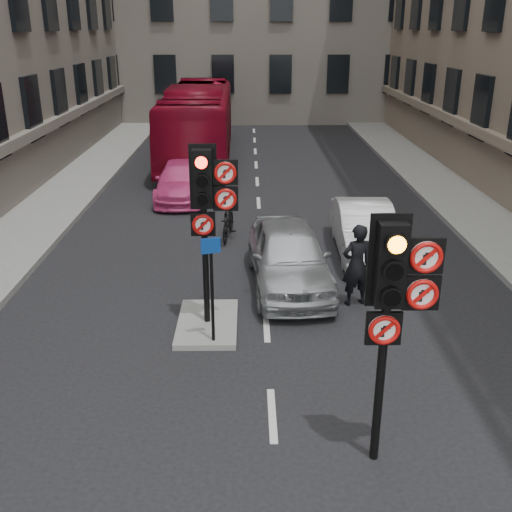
{
  "coord_description": "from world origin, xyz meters",
  "views": [
    {
      "loc": [
        -0.36,
        -5.86,
        5.73
      ],
      "look_at": [
        -0.25,
        2.22,
        2.6
      ],
      "focal_mm": 42.0,
      "sensor_mm": 36.0,
      "label": 1
    }
  ],
  "objects_px": {
    "motorcycle": "(228,221)",
    "signal_far": "(208,198)",
    "car_pink": "(182,181)",
    "info_sign": "(212,276)",
    "car_silver": "(289,256)",
    "car_white": "(365,230)",
    "bus_red": "(198,122)",
    "signal_near": "(395,292)",
    "motorcyclist": "(356,265)"
  },
  "relations": [
    {
      "from": "car_pink",
      "to": "motorcycle",
      "type": "distance_m",
      "value": 4.63
    },
    {
      "from": "car_pink",
      "to": "motorcyclist",
      "type": "height_order",
      "value": "motorcyclist"
    },
    {
      "from": "info_sign",
      "to": "car_pink",
      "type": "bearing_deg",
      "value": 82.96
    },
    {
      "from": "info_sign",
      "to": "bus_red",
      "type": "bearing_deg",
      "value": 79.1
    },
    {
      "from": "motorcycle",
      "to": "motorcyclist",
      "type": "xyz_separation_m",
      "value": [
        2.89,
        -4.39,
        0.4
      ]
    },
    {
      "from": "signal_near",
      "to": "motorcyclist",
      "type": "relative_size",
      "value": 1.95
    },
    {
      "from": "bus_red",
      "to": "motorcyclist",
      "type": "distance_m",
      "value": 16.12
    },
    {
      "from": "car_white",
      "to": "bus_red",
      "type": "height_order",
      "value": "bus_red"
    },
    {
      "from": "signal_far",
      "to": "motorcyclist",
      "type": "relative_size",
      "value": 1.95
    },
    {
      "from": "bus_red",
      "to": "car_white",
      "type": "bearing_deg",
      "value": -67.46
    },
    {
      "from": "motorcyclist",
      "to": "car_white",
      "type": "bearing_deg",
      "value": -120.74
    },
    {
      "from": "signal_near",
      "to": "car_pink",
      "type": "height_order",
      "value": "signal_near"
    },
    {
      "from": "car_pink",
      "to": "info_sign",
      "type": "relative_size",
      "value": 2.04
    },
    {
      "from": "signal_far",
      "to": "car_pink",
      "type": "distance_m",
      "value": 10.03
    },
    {
      "from": "bus_red",
      "to": "info_sign",
      "type": "distance_m",
      "value": 17.34
    },
    {
      "from": "info_sign",
      "to": "motorcyclist",
      "type": "bearing_deg",
      "value": 15.28
    },
    {
      "from": "signal_near",
      "to": "car_pink",
      "type": "xyz_separation_m",
      "value": [
        -4.18,
        13.68,
        -1.97
      ]
    },
    {
      "from": "motorcycle",
      "to": "motorcyclist",
      "type": "bearing_deg",
      "value": -49.51
    },
    {
      "from": "signal_far",
      "to": "car_silver",
      "type": "height_order",
      "value": "signal_far"
    },
    {
      "from": "car_white",
      "to": "motorcyclist",
      "type": "relative_size",
      "value": 2.22
    },
    {
      "from": "car_silver",
      "to": "car_pink",
      "type": "xyz_separation_m",
      "value": [
        -3.27,
        7.64,
        -0.13
      ]
    },
    {
      "from": "signal_far",
      "to": "car_pink",
      "type": "xyz_separation_m",
      "value": [
        -1.58,
        9.68,
        -2.09
      ]
    },
    {
      "from": "car_white",
      "to": "info_sign",
      "type": "distance_m",
      "value": 6.23
    },
    {
      "from": "car_pink",
      "to": "info_sign",
      "type": "xyz_separation_m",
      "value": [
        1.65,
        -10.49,
        0.85
      ]
    },
    {
      "from": "motorcycle",
      "to": "signal_near",
      "type": "bearing_deg",
      "value": -68.44
    },
    {
      "from": "car_silver",
      "to": "info_sign",
      "type": "height_order",
      "value": "info_sign"
    },
    {
      "from": "bus_red",
      "to": "car_silver",
      "type": "bearing_deg",
      "value": -78.33
    },
    {
      "from": "signal_near",
      "to": "info_sign",
      "type": "xyz_separation_m",
      "value": [
        -2.52,
        3.19,
        -1.12
      ]
    },
    {
      "from": "motorcycle",
      "to": "motorcyclist",
      "type": "distance_m",
      "value": 5.27
    },
    {
      "from": "motorcycle",
      "to": "info_sign",
      "type": "xyz_separation_m",
      "value": [
        -0.1,
        -6.21,
        0.94
      ]
    },
    {
      "from": "bus_red",
      "to": "info_sign",
      "type": "xyz_separation_m",
      "value": [
        1.54,
        -17.27,
        -0.18
      ]
    },
    {
      "from": "car_white",
      "to": "info_sign",
      "type": "bearing_deg",
      "value": -125.63
    },
    {
      "from": "signal_near",
      "to": "car_white",
      "type": "xyz_separation_m",
      "value": [
        1.24,
        8.1,
        -1.91
      ]
    },
    {
      "from": "car_silver",
      "to": "motorcycle",
      "type": "distance_m",
      "value": 3.68
    },
    {
      "from": "car_pink",
      "to": "motorcyclist",
      "type": "distance_m",
      "value": 9.84
    },
    {
      "from": "car_silver",
      "to": "bus_red",
      "type": "height_order",
      "value": "bus_red"
    },
    {
      "from": "signal_far",
      "to": "motorcycle",
      "type": "relative_size",
      "value": 2.08
    },
    {
      "from": "car_pink",
      "to": "info_sign",
      "type": "distance_m",
      "value": 10.66
    },
    {
      "from": "car_silver",
      "to": "car_white",
      "type": "relative_size",
      "value": 1.07
    },
    {
      "from": "motorcyclist",
      "to": "signal_far",
      "type": "bearing_deg",
      "value": 1.31
    },
    {
      "from": "car_white",
      "to": "info_sign",
      "type": "height_order",
      "value": "info_sign"
    },
    {
      "from": "car_silver",
      "to": "info_sign",
      "type": "relative_size",
      "value": 2.09
    },
    {
      "from": "signal_far",
      "to": "motorcycle",
      "type": "xyz_separation_m",
      "value": [
        0.18,
        5.4,
        -2.18
      ]
    },
    {
      "from": "motorcycle",
      "to": "signal_far",
      "type": "bearing_deg",
      "value": -84.8
    },
    {
      "from": "signal_near",
      "to": "car_silver",
      "type": "xyz_separation_m",
      "value": [
        -0.91,
        6.04,
        -1.84
      ]
    },
    {
      "from": "bus_red",
      "to": "motorcyclist",
      "type": "bearing_deg",
      "value": -74.31
    },
    {
      "from": "signal_far",
      "to": "car_white",
      "type": "distance_m",
      "value": 5.97
    },
    {
      "from": "signal_far",
      "to": "bus_red",
      "type": "bearing_deg",
      "value": 95.08
    },
    {
      "from": "car_silver",
      "to": "info_sign",
      "type": "distance_m",
      "value": 3.35
    },
    {
      "from": "signal_near",
      "to": "car_silver",
      "type": "bearing_deg",
      "value": 98.56
    }
  ]
}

